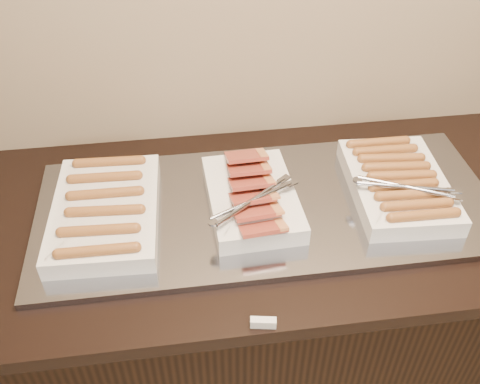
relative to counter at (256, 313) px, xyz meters
name	(u,v)px	position (x,y,z in m)	size (l,w,h in m)	color
counter	(256,313)	(0.00, 0.00, 0.00)	(2.06, 0.76, 0.90)	black
warming_tray	(267,207)	(0.02, 0.00, 0.46)	(1.20, 0.50, 0.02)	gray
dish_left	(106,210)	(-0.39, 0.00, 0.50)	(0.27, 0.40, 0.07)	silver
dish_center	(252,197)	(-0.02, 0.00, 0.50)	(0.26, 0.35, 0.09)	silver
dish_right	(398,184)	(0.37, 0.00, 0.50)	(0.28, 0.38, 0.08)	silver
label_holder	(263,323)	(-0.05, -0.36, 0.46)	(0.06, 0.02, 0.02)	silver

